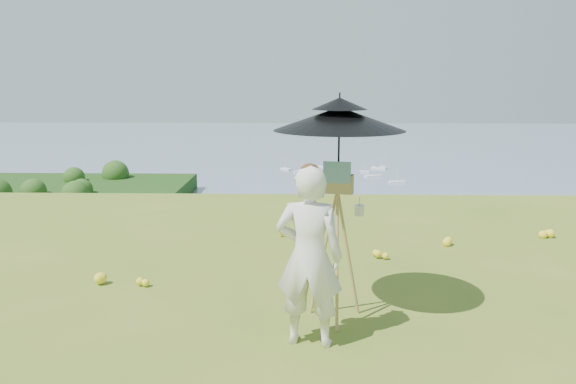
# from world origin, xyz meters

# --- Properties ---
(ground) EXTENTS (14.00, 14.00, 0.00)m
(ground) POSITION_xyz_m (0.00, 0.00, 0.00)
(ground) COLOR #597621
(ground) RESTS_ON ground
(shoreline_tier) EXTENTS (170.00, 28.00, 8.00)m
(shoreline_tier) POSITION_xyz_m (0.00, 75.00, -36.00)
(shoreline_tier) COLOR #706B5A
(shoreline_tier) RESTS_ON bay_water
(bay_water) EXTENTS (700.00, 700.00, 0.00)m
(bay_water) POSITION_xyz_m (0.00, 240.00, -34.00)
(bay_water) COLOR slate
(bay_water) RESTS_ON ground
(peninsula) EXTENTS (90.00, 60.00, 12.00)m
(peninsula) POSITION_xyz_m (-75.00, 155.00, -29.00)
(peninsula) COLOR #19390F
(peninsula) RESTS_ON bay_water
(slope_trees) EXTENTS (110.00, 50.00, 6.00)m
(slope_trees) POSITION_xyz_m (0.00, 35.00, -15.00)
(slope_trees) COLOR #214715
(slope_trees) RESTS_ON forest_slope
(harbor_town) EXTENTS (110.00, 22.00, 5.00)m
(harbor_town) POSITION_xyz_m (0.00, 75.00, -29.50)
(harbor_town) COLOR silver
(harbor_town) RESTS_ON shoreline_tier
(moored_boats) EXTENTS (140.00, 140.00, 0.70)m
(moored_boats) POSITION_xyz_m (-12.50, 161.00, -33.65)
(moored_boats) COLOR white
(moored_boats) RESTS_ON bay_water
(wildflowers) EXTENTS (10.00, 10.50, 0.12)m
(wildflowers) POSITION_xyz_m (0.00, 0.25, 0.06)
(wildflowers) COLOR yellow
(wildflowers) RESTS_ON ground
(painter) EXTENTS (0.67, 0.50, 1.67)m
(painter) POSITION_xyz_m (0.40, 0.19, 0.84)
(painter) COLOR silver
(painter) RESTS_ON ground
(field_easel) EXTENTS (0.73, 0.73, 1.63)m
(field_easel) POSITION_xyz_m (0.68, 0.74, 0.81)
(field_easel) COLOR olive
(field_easel) RESTS_ON ground
(sun_umbrella) EXTENTS (1.51, 1.51, 0.94)m
(sun_umbrella) POSITION_xyz_m (0.69, 0.77, 1.81)
(sun_umbrella) COLOR black
(sun_umbrella) RESTS_ON field_easel
(painter_cap) EXTENTS (0.25, 0.28, 0.10)m
(painter_cap) POSITION_xyz_m (0.40, 0.19, 1.63)
(painter_cap) COLOR #C26A77
(painter_cap) RESTS_ON painter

